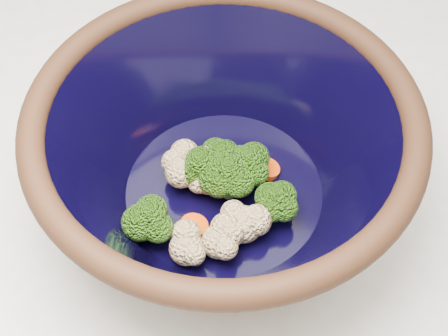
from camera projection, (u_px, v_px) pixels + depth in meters
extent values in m
cylinder|color=black|center=(224.00, 205.00, 0.60)|extent=(0.20, 0.20, 0.01)
torus|color=black|center=(224.00, 119.00, 0.50)|extent=(0.33, 0.33, 0.02)
cylinder|color=black|center=(224.00, 191.00, 0.58)|extent=(0.19, 0.19, 0.00)
cylinder|color=#608442|center=(247.00, 176.00, 0.58)|extent=(0.01, 0.01, 0.02)
ellipsoid|color=#3A6C14|center=(248.00, 161.00, 0.56)|extent=(0.04, 0.04, 0.04)
cylinder|color=#608442|center=(153.00, 231.00, 0.55)|extent=(0.01, 0.01, 0.02)
ellipsoid|color=#3A6C14|center=(151.00, 216.00, 0.53)|extent=(0.04, 0.04, 0.04)
cylinder|color=#608442|center=(276.00, 212.00, 0.56)|extent=(0.01, 0.01, 0.02)
ellipsoid|color=#3A6C14|center=(278.00, 199.00, 0.54)|extent=(0.04, 0.04, 0.03)
cylinder|color=#608442|center=(221.00, 169.00, 0.59)|extent=(0.01, 0.01, 0.02)
ellipsoid|color=#3A6C14|center=(221.00, 155.00, 0.57)|extent=(0.04, 0.04, 0.03)
cylinder|color=#608442|center=(201.00, 179.00, 0.58)|extent=(0.01, 0.01, 0.02)
ellipsoid|color=#3A6C14|center=(200.00, 163.00, 0.56)|extent=(0.04, 0.04, 0.04)
cylinder|color=#608442|center=(229.00, 188.00, 0.57)|extent=(0.01, 0.01, 0.02)
ellipsoid|color=#3A6C14|center=(229.00, 171.00, 0.55)|extent=(0.04, 0.04, 0.04)
cylinder|color=#608442|center=(222.00, 185.00, 0.57)|extent=(0.01, 0.01, 0.02)
ellipsoid|color=#3A6C14|center=(222.00, 169.00, 0.55)|extent=(0.04, 0.04, 0.04)
sphere|color=beige|center=(202.00, 173.00, 0.57)|extent=(0.03, 0.03, 0.03)
sphere|color=beige|center=(247.00, 169.00, 0.58)|extent=(0.03, 0.03, 0.03)
sphere|color=beige|center=(187.00, 168.00, 0.58)|extent=(0.03, 0.03, 0.03)
sphere|color=beige|center=(243.00, 224.00, 0.54)|extent=(0.03, 0.03, 0.03)
sphere|color=beige|center=(231.00, 164.00, 0.58)|extent=(0.03, 0.03, 0.03)
sphere|color=beige|center=(208.00, 180.00, 0.57)|extent=(0.03, 0.03, 0.03)
sphere|color=beige|center=(219.00, 182.00, 0.57)|extent=(0.03, 0.03, 0.03)
sphere|color=beige|center=(187.00, 248.00, 0.53)|extent=(0.03, 0.03, 0.03)
sphere|color=beige|center=(219.00, 242.00, 0.53)|extent=(0.03, 0.03, 0.03)
cylinder|color=#E44109|center=(220.00, 179.00, 0.58)|extent=(0.02, 0.02, 0.01)
cylinder|color=#E44109|center=(253.00, 158.00, 0.60)|extent=(0.03, 0.03, 0.01)
cylinder|color=#E44109|center=(194.00, 226.00, 0.55)|extent=(0.02, 0.02, 0.01)
cylinder|color=#E44109|center=(267.00, 169.00, 0.59)|extent=(0.03, 0.03, 0.01)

